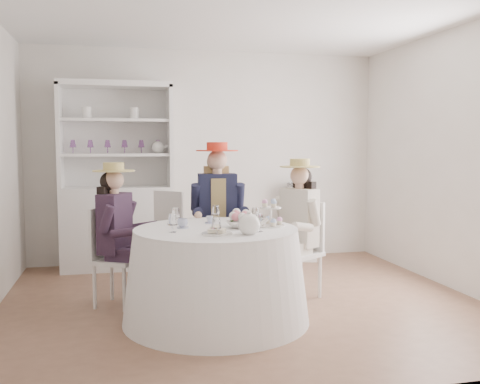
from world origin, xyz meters
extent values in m
plane|color=brown|center=(0.00, 0.00, 0.00)|extent=(4.50, 4.50, 0.00)
plane|color=white|center=(0.00, 0.00, 2.70)|extent=(4.50, 4.50, 0.00)
plane|color=silver|center=(0.00, 2.00, 1.35)|extent=(4.50, 0.00, 4.50)
plane|color=silver|center=(0.00, -2.00, 1.35)|extent=(4.50, 0.00, 4.50)
plane|color=silver|center=(2.25, 0.00, 1.35)|extent=(0.00, 4.50, 4.50)
cone|color=white|center=(-0.34, -0.45, 0.39)|extent=(1.59, 1.59, 0.78)
cylinder|color=white|center=(-0.34, -0.45, 0.79)|extent=(1.39, 1.39, 0.02)
cube|color=silver|center=(-1.15, 1.75, 0.50)|extent=(1.39, 0.69, 1.00)
cube|color=silver|center=(-1.15, 1.97, 1.60)|extent=(1.32, 0.24, 1.22)
cube|color=silver|center=(-1.15, 1.75, 2.21)|extent=(1.39, 0.69, 0.07)
cube|color=silver|center=(-1.79, 1.75, 1.60)|extent=(0.12, 0.50, 1.22)
cube|color=silver|center=(-0.51, 1.75, 1.60)|extent=(0.12, 0.50, 1.22)
cube|color=silver|center=(-1.15, 1.75, 1.38)|extent=(1.29, 0.62, 0.03)
cube|color=silver|center=(-1.15, 1.75, 1.79)|extent=(1.29, 0.62, 0.03)
sphere|color=white|center=(-0.65, 1.75, 1.47)|extent=(0.15, 0.15, 0.15)
cube|color=silver|center=(1.18, 1.75, 0.34)|extent=(0.54, 0.54, 0.68)
cylinder|color=black|center=(1.18, 1.75, 0.85)|extent=(0.38, 0.38, 0.33)
cube|color=silver|center=(-1.16, 0.16, 0.43)|extent=(0.52, 0.52, 0.04)
cylinder|color=silver|center=(-1.10, -0.05, 0.21)|extent=(0.03, 0.03, 0.42)
cylinder|color=silver|center=(-0.95, 0.22, 0.21)|extent=(0.03, 0.03, 0.42)
cylinder|color=silver|center=(-1.36, 0.10, 0.21)|extent=(0.03, 0.03, 0.42)
cylinder|color=silver|center=(-1.21, 0.37, 0.21)|extent=(0.03, 0.03, 0.42)
cube|color=silver|center=(-1.30, 0.25, 0.68)|extent=(0.20, 0.33, 0.47)
cube|color=black|center=(-1.17, 0.17, 0.78)|extent=(0.33, 0.39, 0.55)
cube|color=black|center=(-1.10, 0.03, 0.50)|extent=(0.34, 0.27, 0.11)
cylinder|color=black|center=(-0.99, -0.04, 0.22)|extent=(0.09, 0.09, 0.44)
cylinder|color=black|center=(-1.24, -0.02, 0.84)|extent=(0.19, 0.16, 0.26)
cube|color=black|center=(-1.02, 0.18, 0.50)|extent=(0.34, 0.27, 0.11)
cylinder|color=black|center=(-0.90, 0.11, 0.22)|extent=(0.09, 0.09, 0.44)
cylinder|color=black|center=(-1.04, 0.32, 0.84)|extent=(0.19, 0.16, 0.26)
cylinder|color=#D8A889|center=(-1.17, 0.17, 1.07)|extent=(0.09, 0.09, 0.08)
sphere|color=#D8A889|center=(-1.17, 0.17, 1.18)|extent=(0.18, 0.18, 0.18)
sphere|color=black|center=(-1.21, 0.19, 1.16)|extent=(0.18, 0.18, 0.18)
cube|color=black|center=(-1.24, 0.21, 0.94)|extent=(0.18, 0.24, 0.36)
cylinder|color=tan|center=(-1.17, 0.17, 1.26)|extent=(0.38, 0.38, 0.01)
cylinder|color=tan|center=(-1.17, 0.17, 1.30)|extent=(0.19, 0.19, 0.08)
cube|color=silver|center=(-0.13, 0.55, 0.49)|extent=(0.46, 0.46, 0.04)
cylinder|color=silver|center=(-0.32, 0.39, 0.24)|extent=(0.04, 0.04, 0.48)
cylinder|color=silver|center=(0.03, 0.37, 0.24)|extent=(0.04, 0.04, 0.48)
cylinder|color=silver|center=(-0.30, 0.74, 0.24)|extent=(0.04, 0.04, 0.48)
cylinder|color=silver|center=(0.05, 0.71, 0.24)|extent=(0.04, 0.04, 0.48)
cube|color=silver|center=(-0.12, 0.75, 0.78)|extent=(0.41, 0.06, 0.54)
cube|color=#1A1C34|center=(-0.13, 0.57, 0.89)|extent=(0.40, 0.24, 0.63)
cube|color=tan|center=(-0.13, 0.57, 0.89)|extent=(0.17, 0.25, 0.54)
cube|color=#1A1C34|center=(-0.24, 0.43, 0.57)|extent=(0.17, 0.38, 0.13)
cylinder|color=#1A1C34|center=(-0.25, 0.28, 0.25)|extent=(0.11, 0.11, 0.50)
cylinder|color=#1A1C34|center=(-0.36, 0.55, 0.96)|extent=(0.11, 0.19, 0.30)
cube|color=#1A1C34|center=(-0.05, 0.41, 0.57)|extent=(0.17, 0.38, 0.13)
cylinder|color=#1A1C34|center=(-0.06, 0.26, 0.25)|extent=(0.11, 0.11, 0.50)
cylinder|color=#1A1C34|center=(0.09, 0.51, 0.96)|extent=(0.11, 0.19, 0.30)
cylinder|color=#D8A889|center=(-0.13, 0.57, 1.22)|extent=(0.10, 0.10, 0.09)
sphere|color=#D8A889|center=(-0.13, 0.57, 1.34)|extent=(0.21, 0.21, 0.21)
sphere|color=tan|center=(-0.13, 0.62, 1.33)|extent=(0.21, 0.21, 0.21)
cube|color=tan|center=(-0.13, 0.66, 1.07)|extent=(0.27, 0.11, 0.41)
cylinder|color=red|center=(-0.13, 0.57, 1.44)|extent=(0.43, 0.43, 0.01)
cylinder|color=red|center=(-0.13, 0.57, 1.48)|extent=(0.22, 0.22, 0.09)
cube|color=silver|center=(0.56, 0.03, 0.44)|extent=(0.54, 0.54, 0.04)
cylinder|color=silver|center=(0.35, 0.08, 0.21)|extent=(0.03, 0.03, 0.43)
cylinder|color=silver|center=(0.52, -0.18, 0.21)|extent=(0.03, 0.03, 0.43)
cylinder|color=silver|center=(0.61, 0.25, 0.21)|extent=(0.03, 0.03, 0.43)
cylinder|color=silver|center=(0.78, -0.01, 0.21)|extent=(0.03, 0.03, 0.43)
cube|color=silver|center=(0.71, 0.13, 0.70)|extent=(0.22, 0.33, 0.48)
cube|color=beige|center=(0.58, 0.04, 0.79)|extent=(0.35, 0.40, 0.56)
cube|color=beige|center=(0.42, 0.04, 0.51)|extent=(0.35, 0.28, 0.12)
cylinder|color=beige|center=(0.31, -0.03, 0.22)|extent=(0.10, 0.10, 0.45)
cylinder|color=beige|center=(0.44, 0.19, 0.86)|extent=(0.19, 0.16, 0.27)
cube|color=beige|center=(0.51, -0.10, 0.51)|extent=(0.35, 0.28, 0.12)
cylinder|color=beige|center=(0.40, -0.18, 0.22)|extent=(0.10, 0.10, 0.45)
cylinder|color=beige|center=(0.66, -0.14, 0.86)|extent=(0.19, 0.16, 0.27)
cylinder|color=#D8A889|center=(0.58, 0.04, 1.10)|extent=(0.09, 0.09, 0.08)
sphere|color=#D8A889|center=(0.58, 0.04, 1.20)|extent=(0.18, 0.18, 0.18)
sphere|color=black|center=(0.62, 0.07, 1.19)|extent=(0.18, 0.18, 0.18)
cube|color=black|center=(0.65, 0.09, 0.96)|extent=(0.19, 0.24, 0.37)
cylinder|color=tan|center=(0.58, 0.04, 1.29)|extent=(0.39, 0.39, 0.01)
cylinder|color=tan|center=(0.58, 0.04, 1.33)|extent=(0.19, 0.19, 0.08)
cube|color=silver|center=(-0.47, 1.13, 0.46)|extent=(0.58, 0.58, 0.04)
cylinder|color=silver|center=(-0.24, 1.14, 0.23)|extent=(0.04, 0.04, 0.45)
cylinder|color=silver|center=(-0.48, 1.36, 0.23)|extent=(0.04, 0.04, 0.45)
cylinder|color=silver|center=(-0.47, 0.90, 0.23)|extent=(0.04, 0.04, 0.45)
cylinder|color=silver|center=(-0.71, 1.13, 0.23)|extent=(0.04, 0.04, 0.45)
cube|color=silver|center=(-0.60, 1.00, 0.74)|extent=(0.30, 0.29, 0.51)
imported|color=white|center=(-0.61, -0.39, 0.83)|extent=(0.12, 0.12, 0.07)
imported|color=white|center=(-0.34, -0.17, 0.83)|extent=(0.07, 0.07, 0.06)
imported|color=white|center=(-0.03, -0.37, 0.83)|extent=(0.09, 0.09, 0.06)
imported|color=white|center=(-0.14, -0.49, 0.82)|extent=(0.28, 0.28, 0.05)
sphere|color=pink|center=(-0.05, -0.47, 0.89)|extent=(0.07, 0.07, 0.07)
sphere|color=white|center=(-0.06, -0.43, 0.89)|extent=(0.07, 0.07, 0.07)
sphere|color=pink|center=(-0.09, -0.41, 0.89)|extent=(0.07, 0.07, 0.07)
sphere|color=white|center=(-0.13, -0.41, 0.89)|extent=(0.07, 0.07, 0.07)
sphere|color=pink|center=(-0.16, -0.43, 0.89)|extent=(0.07, 0.07, 0.07)
sphere|color=white|center=(-0.17, -0.47, 0.89)|extent=(0.07, 0.07, 0.07)
sphere|color=pink|center=(-0.16, -0.50, 0.89)|extent=(0.07, 0.07, 0.07)
sphere|color=white|center=(-0.13, -0.52, 0.89)|extent=(0.07, 0.07, 0.07)
sphere|color=pink|center=(-0.09, -0.52, 0.89)|extent=(0.07, 0.07, 0.07)
sphere|color=white|center=(-0.06, -0.50, 0.89)|extent=(0.07, 0.07, 0.07)
sphere|color=white|center=(-0.14, -0.82, 0.87)|extent=(0.18, 0.18, 0.18)
cylinder|color=white|center=(-0.03, -0.82, 0.88)|extent=(0.10, 0.03, 0.08)
cylinder|color=white|center=(-0.14, -0.82, 0.96)|extent=(0.04, 0.04, 0.02)
cylinder|color=white|center=(-0.39, -0.76, 0.80)|extent=(0.24, 0.24, 0.01)
cube|color=beige|center=(-0.43, -0.78, 0.82)|extent=(0.06, 0.04, 0.03)
cube|color=beige|center=(-0.39, -0.76, 0.84)|extent=(0.06, 0.05, 0.03)
cube|color=beige|center=(-0.34, -0.74, 0.82)|extent=(0.07, 0.06, 0.03)
cube|color=beige|center=(-0.40, -0.72, 0.84)|extent=(0.07, 0.07, 0.03)
cube|color=beige|center=(-0.36, -0.80, 0.82)|extent=(0.06, 0.07, 0.03)
cylinder|color=white|center=(0.14, -0.46, 0.80)|extent=(0.24, 0.24, 0.01)
cylinder|color=white|center=(0.14, -0.46, 0.88)|extent=(0.02, 0.02, 0.16)
cylinder|color=white|center=(0.14, -0.46, 0.96)|extent=(0.18, 0.18, 0.01)
camera|label=1|loc=(-1.14, -4.86, 1.49)|focal=40.00mm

